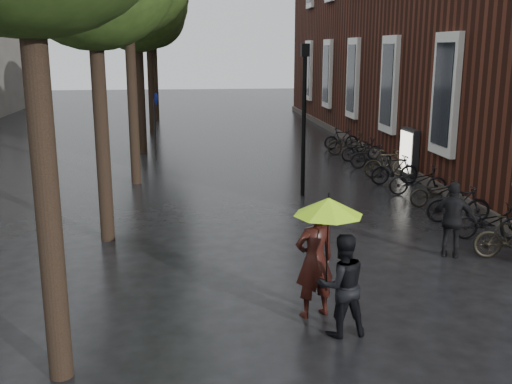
{
  "coord_description": "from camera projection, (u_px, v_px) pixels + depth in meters",
  "views": [
    {
      "loc": [
        -2.24,
        -6.57,
        4.33
      ],
      "look_at": [
        -0.75,
        6.08,
        1.27
      ],
      "focal_mm": 42.0,
      "sensor_mm": 36.0,
      "label": 1
    }
  ],
  "objects": [
    {
      "name": "lime_umbrella",
      "position": [
        328.0,
        207.0,
        9.24
      ],
      "size": [
        1.1,
        1.1,
        1.62
      ],
      "rotation": [
        0.0,
        0.0,
        0.18
      ],
      "color": "black",
      "rests_on": "ground"
    },
    {
      "name": "pedestrian_walking",
      "position": [
        453.0,
        220.0,
        12.57
      ],
      "size": [
        1.03,
        0.78,
        1.63
      ],
      "primitive_type": "imported",
      "rotation": [
        0.0,
        0.0,
        2.68
      ],
      "color": "black",
      "rests_on": "ground"
    },
    {
      "name": "person_burgundy",
      "position": [
        315.0,
        260.0,
        9.74
      ],
      "size": [
        0.81,
        0.66,
        1.93
      ],
      "primitive_type": "imported",
      "rotation": [
        0.0,
        0.0,
        3.45
      ],
      "color": "black",
      "rests_on": "ground"
    },
    {
      "name": "cycle_sign",
      "position": [
        155.0,
        115.0,
        23.9
      ],
      "size": [
        0.14,
        0.48,
        2.62
      ],
      "rotation": [
        0.0,
        0.0,
        0.28
      ],
      "color": "#262628",
      "rests_on": "ground"
    },
    {
      "name": "ad_lightbox",
      "position": [
        409.0,
        153.0,
        20.44
      ],
      "size": [
        0.26,
        1.11,
        1.68
      ],
      "rotation": [
        0.0,
        0.0,
        0.03
      ],
      "color": "black",
      "rests_on": "ground"
    },
    {
      "name": "brick_building",
      "position": [
        474.0,
        9.0,
        26.19
      ],
      "size": [
        10.2,
        33.2,
        12.0
      ],
      "color": "#38160F",
      "rests_on": "ground"
    },
    {
      "name": "lamp_post",
      "position": [
        304.0,
        105.0,
        17.46
      ],
      "size": [
        0.23,
        0.23,
        4.47
      ],
      "rotation": [
        0.0,
        0.0,
        0.13
      ],
      "color": "black",
      "rests_on": "ground"
    },
    {
      "name": "parked_bicycles",
      "position": [
        396.0,
        170.0,
        19.62
      ],
      "size": [
        1.97,
        14.83,
        0.98
      ],
      "color": "black",
      "rests_on": "ground"
    },
    {
      "name": "person_black",
      "position": [
        342.0,
        285.0,
        9.13
      ],
      "size": [
        0.85,
        0.7,
        1.63
      ],
      "primitive_type": "imported",
      "rotation": [
        0.0,
        0.0,
        3.25
      ],
      "color": "black",
      "rests_on": "ground"
    }
  ]
}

